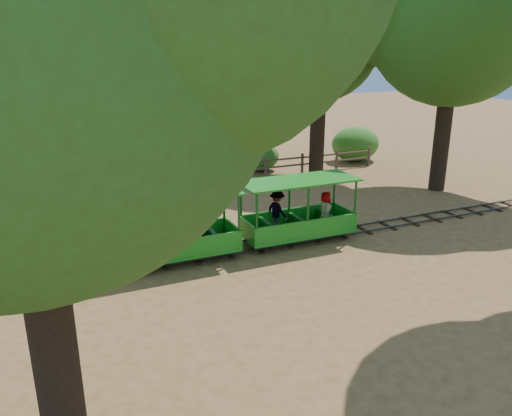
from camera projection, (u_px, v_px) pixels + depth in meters
name	position (u px, v px, depth m)	size (l,w,h in m)	color
ground	(285.00, 243.00, 15.99)	(90.00, 90.00, 0.00)	#A27646
track	(285.00, 241.00, 15.97)	(22.00, 1.00, 0.10)	#3F3D3A
locomotive	(47.00, 226.00, 12.91)	(2.38, 1.12, 2.73)	black
carriage_front	(173.00, 236.00, 14.35)	(3.76, 1.53, 1.95)	#1E8A1E
carriage_rear	(296.00, 216.00, 15.93)	(3.76, 1.56, 1.95)	#1E8A1E
oak_ne	(320.00, 35.00, 22.67)	(6.85, 6.02, 9.01)	#2D2116
oak_e	(454.00, 7.00, 19.80)	(8.88, 7.81, 10.70)	#2D2116
fence	(206.00, 171.00, 22.78)	(18.10, 0.10, 1.00)	brown
shrub_west	(73.00, 174.00, 21.71)	(2.03, 1.56, 1.41)	#2D6B1E
shrub_mid_w	(124.00, 165.00, 22.47)	(2.70, 2.08, 1.87)	#2D6B1E
shrub_mid_e	(259.00, 157.00, 25.10)	(2.10, 1.62, 1.46)	#2D6B1E
shrub_east	(355.00, 144.00, 27.24)	(2.73, 2.10, 1.89)	#2D6B1E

